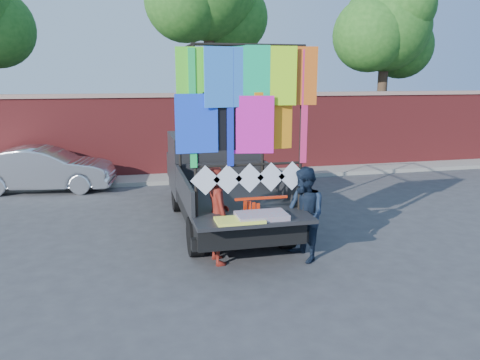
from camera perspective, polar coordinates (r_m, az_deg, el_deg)
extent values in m
plane|color=#38383A|center=(8.57, -0.68, -8.81)|extent=(90.00, 90.00, 0.00)
cube|color=maroon|center=(15.00, -6.64, 5.30)|extent=(30.00, 0.35, 2.50)
cube|color=gray|center=(14.90, -6.76, 10.26)|extent=(30.00, 0.45, 0.12)
cube|color=gray|center=(14.52, -6.18, 0.30)|extent=(30.00, 1.20, 0.12)
cylinder|color=#38281C|center=(16.22, -3.72, 11.14)|extent=(0.36, 0.36, 5.46)
sphere|color=#205B1A|center=(16.90, -0.90, 19.16)|extent=(2.40, 2.40, 2.40)
sphere|color=#205B1A|center=(15.98, -6.70, 20.88)|extent=(2.60, 2.60, 2.60)
cylinder|color=#38281C|center=(18.49, 16.86, 9.39)|extent=(0.36, 0.36, 4.55)
sphere|color=#205B1A|center=(18.55, 17.39, 17.42)|extent=(3.20, 3.20, 3.20)
sphere|color=#205B1A|center=(19.31, 19.02, 15.16)|extent=(2.40, 2.40, 2.40)
sphere|color=#205B1A|center=(17.87, 15.52, 16.69)|extent=(2.60, 2.60, 2.60)
sphere|color=#205B1A|center=(18.27, 19.39, 19.43)|extent=(2.20, 2.20, 2.20)
cylinder|color=black|center=(11.12, -7.59, -1.96)|extent=(0.24, 0.71, 0.71)
cylinder|color=black|center=(8.35, -5.48, -6.85)|extent=(0.24, 0.71, 0.71)
cylinder|color=black|center=(11.40, 0.85, -1.49)|extent=(0.24, 0.71, 0.71)
cylinder|color=black|center=(8.72, 5.59, -6.00)|extent=(0.24, 0.71, 0.71)
cube|color=black|center=(9.75, -1.76, -2.81)|extent=(1.83, 4.53, 0.32)
cube|color=black|center=(8.90, -0.72, -2.28)|extent=(1.94, 2.48, 0.11)
cube|color=black|center=(8.69, -6.83, -1.12)|extent=(0.06, 2.48, 0.49)
cube|color=black|center=(9.10, 5.12, -0.47)|extent=(0.06, 2.48, 0.49)
cube|color=black|center=(10.01, -2.26, 0.77)|extent=(1.94, 0.06, 0.49)
cube|color=black|center=(11.01, -3.32, 2.12)|extent=(1.94, 1.73, 1.35)
cube|color=#8C9EAD|center=(10.47, -2.88, 3.98)|extent=(1.73, 0.06, 0.59)
cube|color=#8C9EAD|center=(11.76, -4.03, 3.85)|extent=(1.73, 0.11, 0.76)
cube|color=black|center=(12.21, -4.29, 1.85)|extent=(1.89, 0.97, 0.59)
cube|color=black|center=(7.49, 1.84, -4.99)|extent=(1.94, 0.59, 0.06)
cube|color=black|center=(7.85, 1.34, -7.32)|extent=(2.00, 0.16, 0.19)
cylinder|color=black|center=(7.39, -5.53, 5.68)|extent=(0.05, 0.05, 2.70)
cylinder|color=black|center=(9.62, -7.43, 7.22)|extent=(0.05, 0.05, 2.70)
cylinder|color=black|center=(7.83, 7.47, 6.01)|extent=(0.05, 0.05, 2.70)
cylinder|color=black|center=(9.97, 2.82, 7.48)|extent=(0.05, 0.05, 2.70)
cylinder|color=black|center=(7.52, 1.20, 16.14)|extent=(1.83, 0.05, 0.05)
cylinder|color=black|center=(9.73, -2.29, 15.32)|extent=(1.83, 0.05, 0.05)
cylinder|color=black|center=(8.47, -6.84, 15.65)|extent=(0.05, 2.32, 0.05)
cylinder|color=black|center=(8.86, 5.04, 15.55)|extent=(0.05, 2.32, 0.05)
cylinder|color=black|center=(7.64, 1.14, 1.87)|extent=(1.83, 0.04, 0.04)
cube|color=#5BF82B|center=(7.32, -5.05, 12.40)|extent=(0.67, 0.02, 0.92)
cube|color=#358AFF|center=(7.35, -1.81, 12.44)|extent=(0.67, 0.02, 0.92)
cube|color=#0DC074|center=(7.49, 1.23, 12.44)|extent=(0.67, 0.02, 0.92)
cube|color=#AEFF1A|center=(7.56, 4.35, 12.41)|extent=(0.67, 0.02, 0.92)
cube|color=#D35C18|center=(7.73, 7.18, 12.35)|extent=(0.67, 0.02, 0.92)
cube|color=#1C4DFF|center=(7.32, -4.90, 6.90)|extent=(0.67, 0.02, 0.92)
cube|color=black|center=(7.43, -1.84, 7.02)|extent=(0.67, 0.02, 0.92)
cube|color=#E119A7|center=(7.48, 1.29, 7.06)|extent=(0.67, 0.02, 0.92)
cube|color=orange|center=(7.63, 4.17, 7.14)|extent=(0.67, 0.02, 0.92)
cube|color=#18C556|center=(7.31, -5.80, 8.57)|extent=(0.11, 0.01, 1.83)
cube|color=#EA2767|center=(7.77, 7.89, 8.75)|extent=(0.11, 0.01, 1.83)
cube|color=#162CC7|center=(7.41, -1.20, 8.69)|extent=(0.11, 0.01, 1.83)
cube|color=silver|center=(7.50, -4.23, -0.04)|extent=(0.49, 0.01, 0.49)
cube|color=silver|center=(7.57, -1.49, 0.10)|extent=(0.49, 0.01, 0.49)
cube|color=silver|center=(7.65, 1.19, 0.24)|extent=(0.49, 0.01, 0.49)
cube|color=silver|center=(7.75, 3.82, 0.37)|extent=(0.49, 0.01, 0.49)
cube|color=silver|center=(7.87, 6.37, 0.50)|extent=(0.49, 0.01, 0.49)
cube|color=#F84037|center=(7.50, 2.64, -4.38)|extent=(0.81, 0.49, 0.09)
cube|color=#F2FF50|center=(7.34, -0.04, -4.91)|extent=(0.76, 0.43, 0.04)
imported|color=#B8BAC0|center=(14.01, -22.73, 1.24)|extent=(3.85, 1.80, 1.22)
imported|color=maroon|center=(7.88, -2.76, -4.33)|extent=(0.47, 0.65, 1.67)
imported|color=#142033|center=(8.05, 7.83, -4.21)|extent=(0.74, 0.88, 1.63)
cube|color=red|center=(7.85, 2.61, -2.21)|extent=(0.91, 0.05, 0.04)
cube|color=red|center=(7.84, 0.61, -4.40)|extent=(0.06, 0.02, 0.53)
cube|color=red|center=(7.86, 1.15, -4.51)|extent=(0.06, 0.02, 0.53)
cube|color=red|center=(7.89, 1.69, -4.60)|extent=(0.06, 0.02, 0.53)
cube|color=red|center=(7.91, 2.23, -4.70)|extent=(0.06, 0.02, 0.53)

